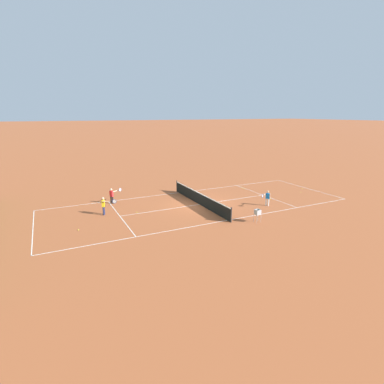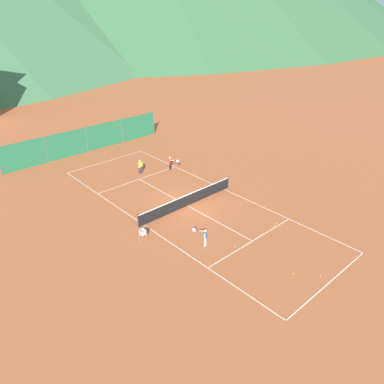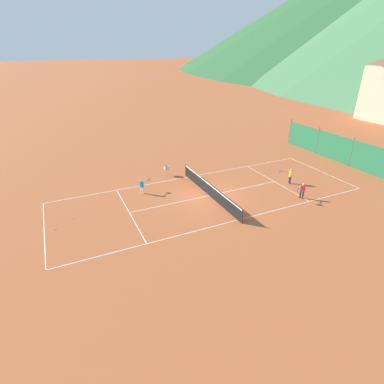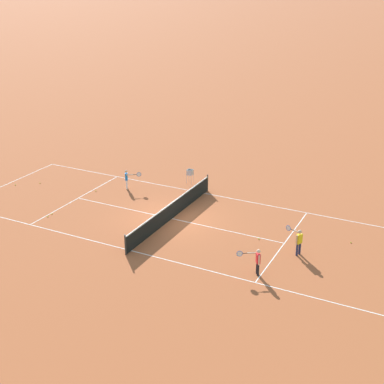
# 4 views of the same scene
# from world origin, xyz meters

# --- Properties ---
(ground_plane) EXTENTS (600.00, 600.00, 0.00)m
(ground_plane) POSITION_xyz_m (0.00, 0.00, 0.00)
(ground_plane) COLOR #A8542D
(court_line_markings) EXTENTS (8.25, 23.85, 0.01)m
(court_line_markings) POSITION_xyz_m (0.00, 0.00, 0.00)
(court_line_markings) COLOR white
(court_line_markings) RESTS_ON ground
(tennis_net) EXTENTS (9.18, 0.08, 1.06)m
(tennis_net) POSITION_xyz_m (0.00, 0.00, 0.50)
(tennis_net) COLOR #2D2D2D
(tennis_net) RESTS_ON ground
(windscreen_fence_far) EXTENTS (17.28, 0.08, 2.90)m
(windscreen_fence_far) POSITION_xyz_m (-0.00, 15.50, 1.31)
(windscreen_fence_far) COLOR #236B42
(windscreen_fence_far) RESTS_ON ground
(player_far_service) EXTENTS (0.54, 1.04, 1.25)m
(player_far_service) POSITION_xyz_m (3.42, 6.19, 0.73)
(player_far_service) COLOR black
(player_far_service) RESTS_ON ground
(player_near_baseline) EXTENTS (0.55, 1.02, 1.22)m
(player_near_baseline) POSITION_xyz_m (-2.65, -4.62, 0.71)
(player_near_baseline) COLOR white
(player_near_baseline) RESTS_ON ground
(player_near_service) EXTENTS (0.77, 0.97, 1.31)m
(player_near_service) POSITION_xyz_m (0.81, 7.30, 0.76)
(player_near_service) COLOR #23284C
(player_near_service) RESTS_ON ground
(tennis_ball_alley_right) EXTENTS (0.07, 0.07, 0.07)m
(tennis_ball_alley_right) POSITION_xyz_m (0.17, 5.11, 0.03)
(tennis_ball_alley_right) COLOR #CCE033
(tennis_ball_alley_right) RESTS_ON ground
(tennis_ball_far_corner) EXTENTS (0.07, 0.07, 0.07)m
(tennis_ball_far_corner) POSITION_xyz_m (-1.53, 9.35, 0.03)
(tennis_ball_far_corner) COLOR #CCE033
(tennis_ball_far_corner) RESTS_ON ground
(tennis_ball_mid_court) EXTENTS (0.07, 0.07, 0.07)m
(tennis_ball_mid_court) POSITION_xyz_m (2.90, -6.23, 0.03)
(tennis_ball_mid_court) COLOR #CCE033
(tennis_ball_mid_court) RESTS_ON ground
(tennis_ball_alley_left) EXTENTS (0.07, 0.07, 0.07)m
(tennis_ball_alley_left) POSITION_xyz_m (-1.34, -6.09, 0.03)
(tennis_ball_alley_left) COLOR #CCE033
(tennis_ball_alley_left) RESTS_ON ground
(tennis_ball_near_corner) EXTENTS (0.07, 0.07, 0.07)m
(tennis_ball_near_corner) POSITION_xyz_m (2.53, -6.25, 0.03)
(tennis_ball_near_corner) COLOR #CCE033
(tennis_ball_near_corner) RESTS_ON ground
(tennis_ball_by_net_left) EXTENTS (0.07, 0.07, 0.07)m
(tennis_ball_by_net_left) POSITION_xyz_m (-0.84, -10.11, 0.03)
(tennis_ball_by_net_left) COLOR #CCE033
(tennis_ball_by_net_left) RESTS_ON ground
(tennis_ball_by_net_right) EXTENTS (0.07, 0.07, 0.07)m
(tennis_ball_by_net_right) POSITION_xyz_m (0.14, -11.27, 0.03)
(tennis_ball_by_net_right) COLOR #CCE033
(tennis_ball_by_net_right) RESTS_ON ground
(ball_hopper) EXTENTS (0.36, 0.36, 0.89)m
(ball_hopper) POSITION_xyz_m (-5.30, -1.58, 0.65)
(ball_hopper) COLOR #B7B7BC
(ball_hopper) RESTS_ON ground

